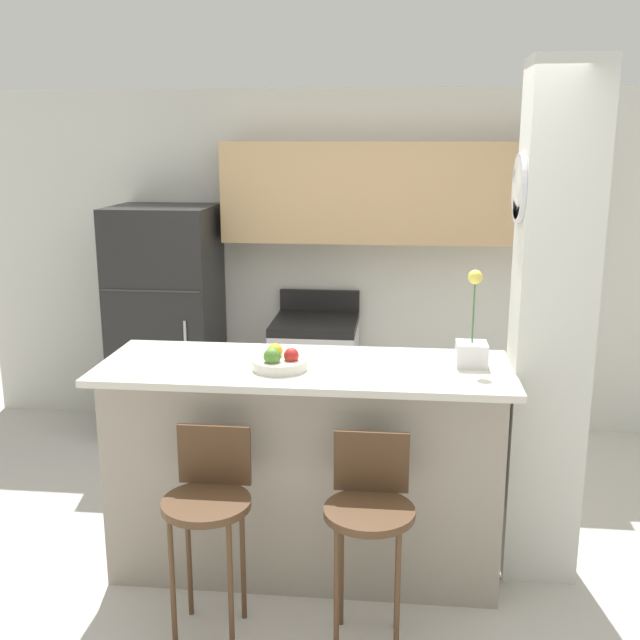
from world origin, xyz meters
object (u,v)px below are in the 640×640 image
(refrigerator, at_px, (167,323))
(fruit_bowl, at_px, (279,361))
(bar_stool_left, at_px, (209,502))
(stove_range, at_px, (315,379))
(bar_stool_right, at_px, (370,510))
(orchid_vase, at_px, (472,345))

(refrigerator, xyz_separation_m, fruit_bowl, (1.13, -1.79, 0.27))
(bar_stool_left, bearing_deg, stove_range, 84.74)
(bar_stool_right, bearing_deg, stove_range, 102.15)
(bar_stool_left, bearing_deg, orchid_vase, 29.09)
(stove_range, relative_size, fruit_bowl, 3.98)
(refrigerator, bearing_deg, fruit_bowl, -57.71)
(orchid_vase, xyz_separation_m, fruit_bowl, (-0.93, -0.16, -0.06))
(refrigerator, bearing_deg, bar_stool_left, -68.72)
(refrigerator, height_order, stove_range, refrigerator)
(bar_stool_left, distance_m, orchid_vase, 1.46)
(fruit_bowl, bearing_deg, stove_range, 90.95)
(stove_range, xyz_separation_m, orchid_vase, (0.96, -1.65, 0.74))
(bar_stool_left, distance_m, fruit_bowl, 0.75)
(bar_stool_right, bearing_deg, refrigerator, 124.96)
(stove_range, distance_m, orchid_vase, 2.05)
(refrigerator, bearing_deg, bar_stool_right, -55.04)
(stove_range, distance_m, bar_stool_right, 2.36)
(refrigerator, relative_size, fruit_bowl, 6.41)
(orchid_vase, height_order, fruit_bowl, orchid_vase)
(refrigerator, relative_size, bar_stool_right, 1.84)
(refrigerator, xyz_separation_m, bar_stool_left, (0.89, -2.29, -0.23))
(stove_range, xyz_separation_m, fruit_bowl, (0.03, -1.81, 0.67))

